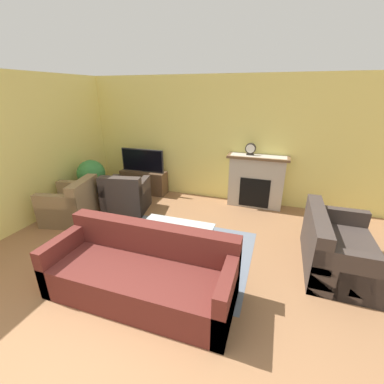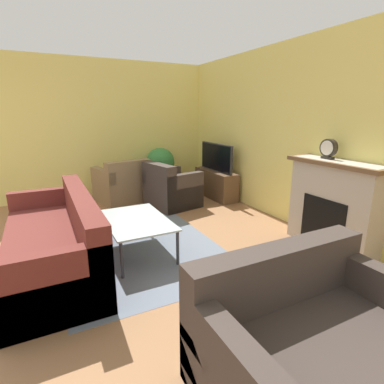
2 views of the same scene
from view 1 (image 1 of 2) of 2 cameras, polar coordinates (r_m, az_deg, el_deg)
name	(u,v)px [view 1 (image 1 of 2)]	position (r m, az deg, el deg)	size (l,w,h in m)	color
ground_plane	(86,383)	(2.93, -22.40, -34.64)	(20.00, 20.00, 0.00)	#936642
wall_back	(216,140)	(5.83, 5.25, 11.39)	(8.91, 0.06, 2.70)	#EADB72
wall_left	(23,152)	(5.55, -33.43, 7.42)	(0.06, 7.46, 2.70)	#EADB72
area_rug	(176,251)	(4.18, -3.61, -13.01)	(2.32, 1.92, 0.00)	slate
fireplace	(256,180)	(5.67, 14.06, 2.59)	(1.25, 0.40, 1.12)	#B2A899
tv_stand	(144,182)	(6.46, -10.60, 2.24)	(1.14, 0.35, 0.55)	brown
tv	(142,160)	(6.30, -10.95, 6.92)	(1.08, 0.06, 0.54)	#232328
couch_sectional	(142,273)	(3.35, -10.98, -17.33)	(2.27, 0.89, 0.82)	#5B231E
couch_loveseat	(336,250)	(4.21, 29.42, -11.13)	(0.90, 1.41, 0.82)	#3D332D
armchair_by_window	(72,205)	(5.50, -25.13, -2.73)	(1.01, 1.03, 0.82)	#8C704C
armchair_accent	(126,197)	(5.53, -14.43, -1.12)	(0.97, 0.94, 0.82)	#3D332D
coffee_table	(174,231)	(3.93, -4.01, -8.63)	(1.12, 0.72, 0.43)	#333338
potted_plant	(92,176)	(6.11, -21.41, 3.39)	(0.60, 0.60, 0.97)	#47474C
mantel_clock	(251,149)	(5.52, 12.88, 9.32)	(0.22, 0.07, 0.25)	#28231E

